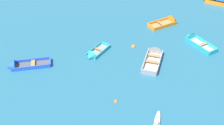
{
  "coord_description": "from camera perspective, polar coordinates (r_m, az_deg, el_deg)",
  "views": [
    {
      "loc": [
        -0.6,
        0.78,
        17.73
      ],
      "look_at": [
        0.0,
        24.33,
        0.15
      ],
      "focal_mm": 47.93,
      "sensor_mm": 36.0,
      "label": 1
    }
  ],
  "objects": [
    {
      "name": "rowboat_grey_center",
      "position": [
        30.51,
        8.07,
        1.34
      ],
      "size": [
        2.68,
        4.54,
        1.37
      ],
      "color": "beige",
      "rests_on": "ground_plane"
    },
    {
      "name": "kayak_white_back_row_center",
      "position": [
        23.78,
        8.54,
        -11.55
      ],
      "size": [
        1.23,
        2.95,
        0.28
      ],
      "color": "white",
      "rests_on": "ground_plane"
    },
    {
      "name": "rowboat_orange_midfield_right",
      "position": [
        43.56,
        19.12,
        11.22
      ],
      "size": [
        4.7,
        3.45,
        1.49
      ],
      "color": "gray",
      "rests_on": "ground_plane"
    },
    {
      "name": "rowboat_blue_back_row_left",
      "position": [
        30.31,
        -17.29,
        -0.56
      ],
      "size": [
        4.38,
        1.9,
        1.19
      ],
      "color": "#4C4C51",
      "rests_on": "ground_plane"
    },
    {
      "name": "rowboat_orange_far_back",
      "position": [
        36.91,
        10.83,
        7.68
      ],
      "size": [
        4.0,
        2.99,
        1.29
      ],
      "color": "#99754C",
      "rests_on": "ground_plane"
    },
    {
      "name": "rowboat_turquoise_near_right",
      "position": [
        30.55,
        -3.52,
        1.54
      ],
      "size": [
        2.66,
        3.19,
        1.06
      ],
      "color": "gray",
      "rests_on": "ground_plane"
    },
    {
      "name": "rowboat_turquoise_far_right",
      "position": [
        33.85,
        15.4,
        4.13
      ],
      "size": [
        3.09,
        4.07,
        1.18
      ],
      "color": "beige",
      "rests_on": "ground_plane"
    },
    {
      "name": "mooring_buoy_between_boats_right",
      "position": [
        25.45,
        0.76,
        -7.43
      ],
      "size": [
        0.31,
        0.31,
        0.31
      ],
      "primitive_type": "sphere",
      "color": "orange",
      "rests_on": "ground_plane"
    },
    {
      "name": "mooring_buoy_outer_edge",
      "position": [
        32.02,
        4.14,
        3.01
      ],
      "size": [
        0.46,
        0.46,
        0.46
      ],
      "primitive_type": "sphere",
      "color": "orange",
      "rests_on": "ground_plane"
    }
  ]
}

